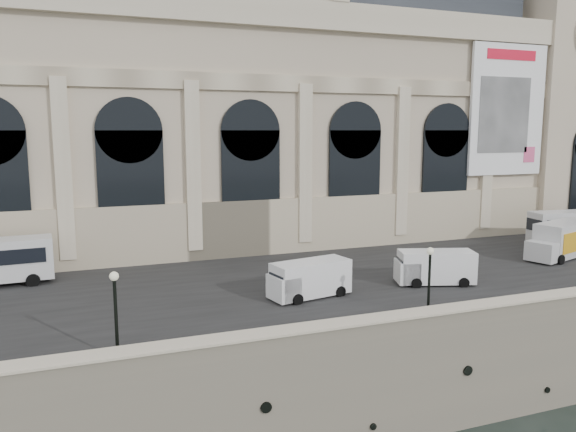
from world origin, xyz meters
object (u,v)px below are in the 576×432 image
lamp_right (429,283)px  box_truck (562,240)px  van_c (432,267)px  lamp_left (116,316)px  van_b (306,280)px

lamp_right → box_truck: bearing=24.5°
van_c → lamp_left: bearing=-164.9°
box_truck → lamp_right: lamp_right is taller
van_b → van_c: (9.69, -0.12, -0.00)m
van_b → lamp_right: size_ratio=1.37×
van_c → van_b: bearing=179.3°
box_truck → lamp_left: size_ratio=1.86×
lamp_left → lamp_right: lamp_left is taller
van_b → van_c: 9.69m
van_b → lamp_left: size_ratio=1.32×
van_c → box_truck: box_truck is taller
box_truck → lamp_left: (-37.69, -9.10, 0.61)m
van_b → box_truck: (25.25, 3.00, 0.32)m
box_truck → lamp_left: bearing=-166.4°
van_b → lamp_right: lamp_right is taller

